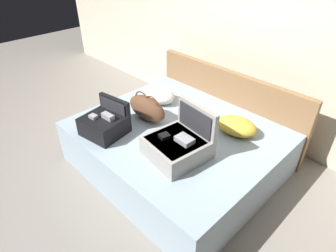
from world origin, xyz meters
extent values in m
plane|color=gray|center=(0.00, 0.00, 0.00)|extent=(12.00, 12.00, 0.00)
cube|color=beige|center=(0.00, 1.65, 1.30)|extent=(8.00, 0.10, 2.60)
cube|color=#99ADBC|center=(0.00, 0.40, 0.25)|extent=(2.03, 1.71, 0.50)
cube|color=olive|center=(0.00, 1.30, 0.44)|extent=(2.07, 0.08, 0.88)
cube|color=gray|center=(0.30, 0.07, 0.59)|extent=(0.54, 0.51, 0.19)
cube|color=#28282D|center=(0.30, 0.07, 0.62)|extent=(0.47, 0.45, 0.13)
cube|color=black|center=(0.21, 0.02, 0.70)|extent=(0.10, 0.11, 0.04)
cube|color=#99999E|center=(0.37, 0.11, 0.71)|extent=(0.16, 0.12, 0.05)
cube|color=gray|center=(0.33, 0.32, 0.72)|extent=(0.49, 0.11, 0.46)
cube|color=#28282D|center=(0.32, 0.29, 0.72)|extent=(0.41, 0.06, 0.39)
cube|color=black|center=(-0.46, -0.20, 0.59)|extent=(0.44, 0.40, 0.19)
cube|color=#28282D|center=(-0.46, -0.20, 0.62)|extent=(0.39, 0.35, 0.13)
cube|color=#99999E|center=(-0.52, -0.25, 0.70)|extent=(0.09, 0.07, 0.04)
cube|color=#99999E|center=(-0.41, -0.15, 0.71)|extent=(0.14, 0.07, 0.06)
cube|color=black|center=(-0.49, -0.01, 0.66)|extent=(0.40, 0.11, 0.34)
cube|color=#28282D|center=(-0.49, -0.04, 0.66)|extent=(0.33, 0.07, 0.29)
ellipsoid|color=brown|center=(-0.37, 0.31, 0.63)|extent=(0.52, 0.23, 0.27)
torus|color=brown|center=(-0.44, 0.31, 0.70)|extent=(0.21, 0.03, 0.21)
torus|color=brown|center=(-0.29, 0.32, 0.70)|extent=(0.21, 0.03, 0.21)
ellipsoid|color=white|center=(-0.56, 0.68, 0.58)|extent=(0.39, 0.31, 0.17)
ellipsoid|color=gold|center=(0.47, 0.79, 0.58)|extent=(0.45, 0.33, 0.17)
camera|label=1|loc=(1.71, -1.40, 2.21)|focal=30.72mm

